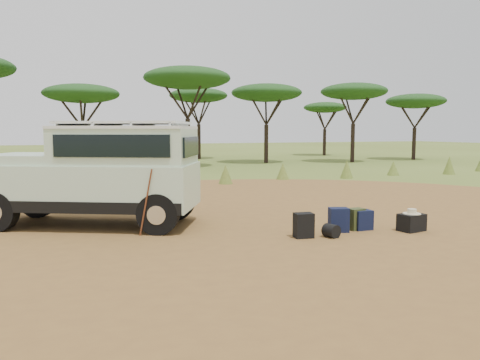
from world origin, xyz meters
name	(u,v)px	position (x,y,z in m)	size (l,w,h in m)	color
ground	(228,229)	(0.00, 0.00, 0.00)	(140.00, 140.00, 0.00)	#596825
dirt_clearing	(228,229)	(0.00, 0.00, 0.00)	(23.00, 23.00, 0.01)	brown
grass_fringe	(155,176)	(0.12, 8.67, 0.40)	(36.60, 1.60, 0.90)	#596825
acacia_treeline	(127,87)	(0.75, 19.81, 4.87)	(46.70, 13.20, 6.26)	black
safari_vehicle	(98,176)	(-2.62, 1.48, 1.15)	(5.21, 3.93, 2.39)	beige
walking_staff	(146,203)	(-1.82, -0.06, 0.71)	(0.03, 0.03, 1.43)	maroon
backpack_black	(304,225)	(1.14, -1.41, 0.26)	(0.38, 0.28, 0.52)	black
backpack_navy	(339,220)	(2.12, -1.21, 0.27)	(0.41, 0.29, 0.53)	#101833
backpack_olive	(356,219)	(2.60, -1.16, 0.24)	(0.35, 0.25, 0.48)	#374520
duffel_navy	(362,220)	(2.73, -1.21, 0.22)	(0.40, 0.30, 0.44)	#101833
hard_case	(411,223)	(3.65, -1.72, 0.19)	(0.54, 0.38, 0.38)	black
stuff_sack	(331,231)	(1.68, -1.60, 0.14)	(0.28, 0.28, 0.28)	black
safari_hat	(412,212)	(3.65, -1.72, 0.42)	(0.38, 0.38, 0.11)	beige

